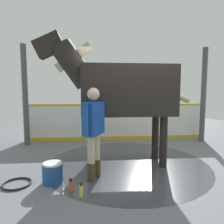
{
  "coord_description": "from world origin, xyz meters",
  "views": [
    {
      "loc": [
        -3.28,
        2.65,
        1.59
      ],
      "look_at": [
        0.15,
        0.72,
        1.18
      ],
      "focal_mm": 32.26,
      "sensor_mm": 36.0,
      "label": 1
    }
  ],
  "objects_px": {
    "bottle_shampoo": "(81,190)",
    "hose_coil": "(17,184)",
    "bottle_spray": "(71,185)",
    "horse": "(121,90)",
    "wash_bucket": "(53,173)",
    "handler": "(94,127)"
  },
  "relations": [
    {
      "from": "horse",
      "to": "wash_bucket",
      "type": "xyz_separation_m",
      "value": [
        -0.23,
        1.54,
        -1.44
      ]
    },
    {
      "from": "horse",
      "to": "bottle_spray",
      "type": "bearing_deg",
      "value": 50.78
    },
    {
      "from": "horse",
      "to": "wash_bucket",
      "type": "bearing_deg",
      "value": 32.93
    },
    {
      "from": "bottle_spray",
      "to": "bottle_shampoo",
      "type": "bearing_deg",
      "value": -161.35
    },
    {
      "from": "wash_bucket",
      "to": "bottle_shampoo",
      "type": "relative_size",
      "value": 1.68
    },
    {
      "from": "bottle_spray",
      "to": "hose_coil",
      "type": "bearing_deg",
      "value": 48.23
    },
    {
      "from": "bottle_spray",
      "to": "hose_coil",
      "type": "distance_m",
      "value": 0.99
    },
    {
      "from": "horse",
      "to": "handler",
      "type": "height_order",
      "value": "horse"
    },
    {
      "from": "bottle_shampoo",
      "to": "hose_coil",
      "type": "height_order",
      "value": "bottle_shampoo"
    },
    {
      "from": "bottle_spray",
      "to": "hose_coil",
      "type": "height_order",
      "value": "bottle_spray"
    },
    {
      "from": "bottle_shampoo",
      "to": "hose_coil",
      "type": "xyz_separation_m",
      "value": [
        0.9,
        0.82,
        -0.08
      ]
    },
    {
      "from": "horse",
      "to": "bottle_shampoo",
      "type": "distance_m",
      "value": 2.19
    },
    {
      "from": "handler",
      "to": "bottle_spray",
      "type": "xyz_separation_m",
      "value": [
        -0.25,
        0.52,
        -0.86
      ]
    },
    {
      "from": "handler",
      "to": "bottle_spray",
      "type": "distance_m",
      "value": 1.03
    },
    {
      "from": "wash_bucket",
      "to": "horse",
      "type": "bearing_deg",
      "value": -81.37
    },
    {
      "from": "handler",
      "to": "hose_coil",
      "type": "bearing_deg",
      "value": -147.94
    },
    {
      "from": "handler",
      "to": "wash_bucket",
      "type": "distance_m",
      "value": 1.06
    },
    {
      "from": "bottle_spray",
      "to": "hose_coil",
      "type": "xyz_separation_m",
      "value": [
        0.66,
        0.74,
        -0.07
      ]
    },
    {
      "from": "handler",
      "to": "bottle_shampoo",
      "type": "distance_m",
      "value": 1.07
    },
    {
      "from": "handler",
      "to": "bottle_spray",
      "type": "relative_size",
      "value": 8.22
    },
    {
      "from": "bottle_shampoo",
      "to": "wash_bucket",
      "type": "bearing_deg",
      "value": 21.08
    },
    {
      "from": "wash_bucket",
      "to": "bottle_spray",
      "type": "distance_m",
      "value": 0.49
    }
  ]
}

